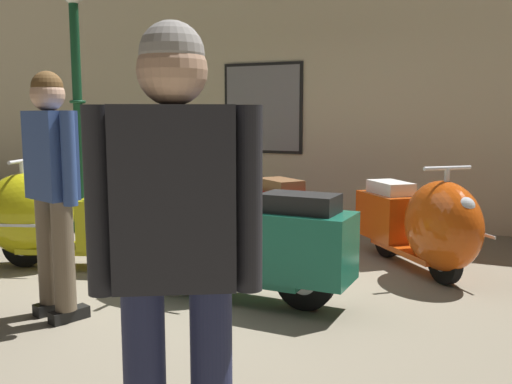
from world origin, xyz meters
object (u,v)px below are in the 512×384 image
scooter_3 (424,224)px  visitor_1 (176,244)px  scooter_0 (56,219)px  scooter_1 (251,202)px  scooter_2 (219,233)px  lamppost (78,111)px  visitor_0 (52,178)px

scooter_3 → visitor_1: 3.58m
scooter_0 → scooter_3: 3.37m
scooter_1 → scooter_2: scooter_2 is taller
scooter_3 → lamppost: size_ratio=0.52×
lamppost → visitor_1: lamppost is taller
scooter_0 → visitor_1: bearing=120.9°
scooter_0 → scooter_2: 1.78m
scooter_1 → lamppost: (-2.17, -0.28, 1.00)m
visitor_1 → visitor_0: bearing=24.5°
scooter_3 → visitor_0: size_ratio=0.90×
scooter_3 → visitor_1: bearing=-46.6°
scooter_2 → lamppost: (-2.73, 1.53, 0.95)m
scooter_1 → scooter_2: 1.89m
scooter_3 → scooter_2: bearing=-87.4°
lamppost → visitor_0: bearing=-51.5°
scooter_1 → scooter_3: 2.00m
lamppost → scooter_2: bearing=-29.2°
lamppost → visitor_1: (3.76, -3.75, -0.47)m
scooter_0 → visitor_0: (0.96, -1.00, 0.53)m
scooter_2 → scooter_3: scooter_2 is taller
visitor_0 → visitor_1: bearing=-107.3°
scooter_0 → lamppost: (-0.96, 1.42, 1.00)m
scooter_2 → visitor_0: visitor_0 is taller
scooter_1 → visitor_0: size_ratio=0.94×
scooter_0 → visitor_1: (2.80, -2.33, 0.53)m
scooter_1 → visitor_0: 2.76m
scooter_0 → lamppost: lamppost is taller
scooter_3 → visitor_0: bearing=-85.9°
lamppost → visitor_1: size_ratio=1.72×
scooter_3 → lamppost: (-4.11, 0.22, 1.01)m
scooter_0 → scooter_2: size_ratio=0.94×
scooter_3 → visitor_0: (-2.19, -2.20, 0.53)m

